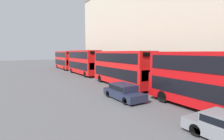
# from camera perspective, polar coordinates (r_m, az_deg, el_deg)

# --- Properties ---
(bus_leading) EXTENTS (2.59, 10.86, 4.26)m
(bus_leading) POSITION_cam_1_polar(r_m,az_deg,el_deg) (13.77, 31.53, -2.79)
(bus_leading) COLOR #B20C0F
(bus_leading) RESTS_ON ground
(bus_second_in_queue) EXTENTS (2.59, 10.35, 4.34)m
(bus_second_in_queue) POSITION_cam_1_polar(r_m,az_deg,el_deg) (21.87, 3.04, 1.09)
(bus_second_in_queue) COLOR red
(bus_second_in_queue) RESTS_ON ground
(bus_third_in_queue) EXTENTS (2.59, 10.60, 4.53)m
(bus_third_in_queue) POSITION_cam_1_polar(r_m,az_deg,el_deg) (33.26, -9.31, 2.82)
(bus_third_in_queue) COLOR red
(bus_third_in_queue) RESTS_ON ground
(bus_trailing) EXTENTS (2.59, 10.17, 4.45)m
(bus_trailing) POSITION_cam_1_polar(r_m,az_deg,el_deg) (45.02, -15.09, 3.41)
(bus_trailing) COLOR red
(bus_trailing) RESTS_ON ground
(car_hatchback) EXTENTS (1.83, 4.34, 1.37)m
(car_hatchback) POSITION_cam_1_polar(r_m,az_deg,el_deg) (15.73, 3.82, -6.96)
(car_hatchback) COLOR #1E2338
(car_hatchback) RESTS_ON ground
(pedestrian) EXTENTS (0.36, 0.36, 1.60)m
(pedestrian) POSITION_cam_1_polar(r_m,az_deg,el_deg) (43.02, -10.58, 1.13)
(pedestrian) COLOR maroon
(pedestrian) RESTS_ON ground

